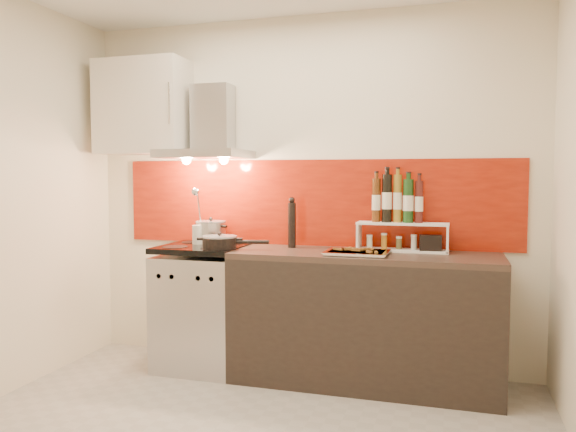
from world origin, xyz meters
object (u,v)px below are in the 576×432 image
(range_stove, at_px, (203,308))
(saute_pan, at_px, (221,242))
(stock_pot, at_px, (211,232))
(pepper_mill, at_px, (292,223))
(counter, at_px, (364,318))
(baking_tray, at_px, (357,252))

(range_stove, bearing_deg, saute_pan, -30.50)
(stock_pot, xyz_separation_m, saute_pan, (0.20, -0.27, -0.04))
(range_stove, height_order, pepper_mill, pepper_mill)
(counter, height_order, saute_pan, saute_pan)
(pepper_mill, distance_m, baking_tray, 0.59)
(pepper_mill, height_order, baking_tray, pepper_mill)
(pepper_mill, relative_size, baking_tray, 0.88)
(counter, height_order, pepper_mill, pepper_mill)
(baking_tray, bearing_deg, counter, 67.40)
(counter, bearing_deg, stock_pot, 173.01)
(counter, distance_m, pepper_mill, 0.85)
(range_stove, xyz_separation_m, stock_pot, (-0.00, 0.15, 0.55))
(saute_pan, bearing_deg, baking_tray, 1.54)
(range_stove, distance_m, baking_tray, 1.26)
(counter, xyz_separation_m, pepper_mill, (-0.55, 0.13, 0.63))
(saute_pan, xyz_separation_m, baking_tray, (0.97, 0.03, -0.04))
(counter, xyz_separation_m, stock_pot, (-1.20, 0.15, 0.54))
(saute_pan, bearing_deg, counter, 6.77)
(pepper_mill, bearing_deg, saute_pan, -150.71)
(saute_pan, bearing_deg, range_stove, 149.50)
(range_stove, bearing_deg, baking_tray, -4.36)
(counter, bearing_deg, baking_tray, -112.60)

